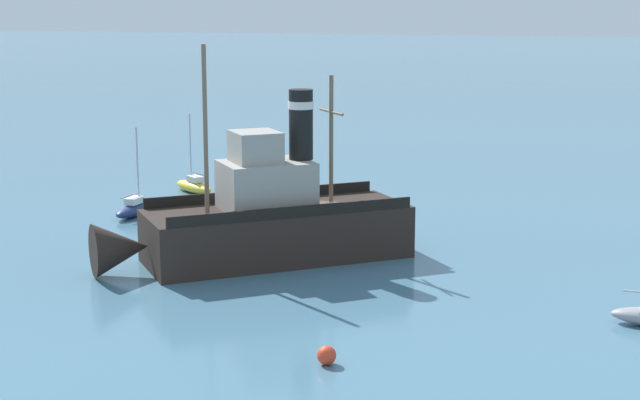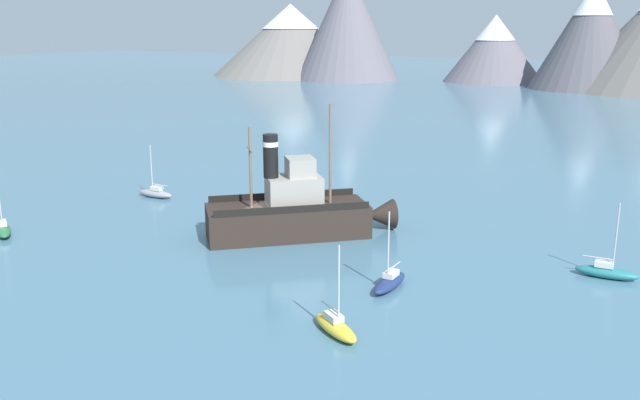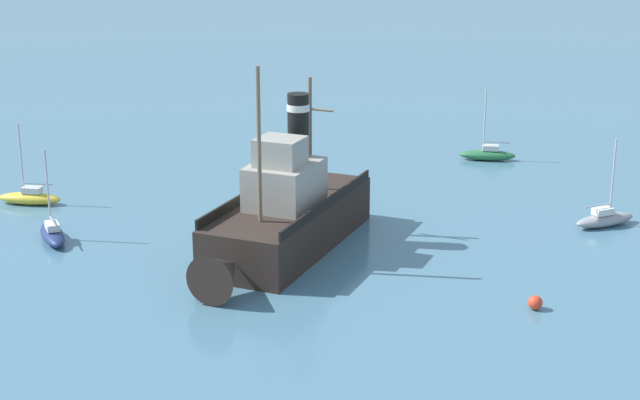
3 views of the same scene
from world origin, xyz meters
TOP-DOWN VIEW (x-y plane):
  - ground_plane at (0.00, 0.00)m, footprint 600.00×600.00m
  - old_tugboat at (1.66, 1.42)m, footprint 13.20×11.85m
  - sailboat_grey at (-15.63, 5.89)m, footprint 3.84×1.25m
  - sailboat_yellow at (11.65, -12.51)m, footprint 3.74×3.08m
  - sailboat_navy at (11.89, -5.41)m, footprint 1.33×3.86m
  - sailboat_green at (-18.33, -8.48)m, footprint 3.75×3.06m
  - mooring_buoy at (-4.96, 13.18)m, footprint 0.64×0.64m

SIDE VIEW (x-z plane):
  - ground_plane at x=0.00m, z-range 0.00..0.00m
  - mooring_buoy at x=-4.96m, z-range 0.00..0.64m
  - sailboat_grey at x=-15.63m, z-range -2.02..2.88m
  - sailboat_yellow at x=11.65m, z-range -2.02..2.88m
  - sailboat_navy at x=11.89m, z-range -2.02..2.88m
  - sailboat_green at x=-18.33m, z-range -2.02..2.88m
  - old_tugboat at x=1.66m, z-range -3.12..6.78m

